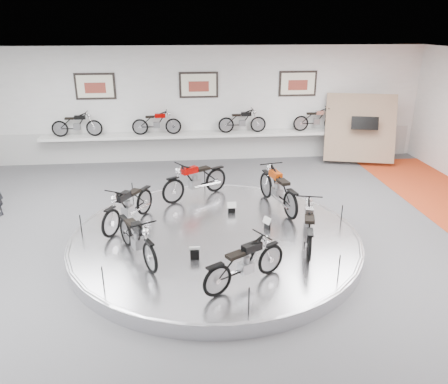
{
  "coord_description": "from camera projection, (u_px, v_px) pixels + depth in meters",
  "views": [
    {
      "loc": [
        -0.7,
        -8.43,
        4.7
      ],
      "look_at": [
        0.23,
        0.6,
        1.17
      ],
      "focal_mm": 35.0,
      "sensor_mm": 36.0,
      "label": 1
    }
  ],
  "objects": [
    {
      "name": "shelf_bike_d",
      "position": [
        316.0,
        121.0,
        15.68
      ],
      "size": [
        1.22,
        0.43,
        0.73
      ],
      "primitive_type": null,
      "color": "#AFB0B4",
      "rests_on": "shelf"
    },
    {
      "name": "display_platform",
      "position": [
        215.0,
        240.0,
        9.81
      ],
      "size": [
        6.4,
        6.4,
        0.3
      ],
      "primitive_type": "cylinder",
      "color": "silver",
      "rests_on": "floor"
    },
    {
      "name": "shelf_bike_b",
      "position": [
        157.0,
        124.0,
        15.14
      ],
      "size": [
        1.22,
        0.43,
        0.73
      ],
      "primitive_type": null,
      "color": "#900200",
      "rests_on": "shelf"
    },
    {
      "name": "platform_rim",
      "position": [
        215.0,
        235.0,
        9.76
      ],
      "size": [
        6.4,
        6.4,
        0.1
      ],
      "primitive_type": "torus",
      "color": "#B2B2BA",
      "rests_on": "display_platform"
    },
    {
      "name": "dado_band",
      "position": [
        200.0,
        145.0,
        15.86
      ],
      "size": [
        15.68,
        0.04,
        1.1
      ],
      "primitive_type": "cube",
      "color": "#BCBCBA",
      "rests_on": "floor"
    },
    {
      "name": "floor",
      "position": [
        216.0,
        252.0,
        9.58
      ],
      "size": [
        16.0,
        16.0,
        0.0
      ],
      "primitive_type": "plane",
      "color": "#515154",
      "rests_on": "ground"
    },
    {
      "name": "bike_e",
      "position": [
        245.0,
        262.0,
        7.71
      ],
      "size": [
        1.59,
        1.24,
        0.9
      ],
      "primitive_type": null,
      "rotation": [
        0.0,
        0.0,
        6.82
      ],
      "color": "black",
      "rests_on": "display_platform"
    },
    {
      "name": "poster_right",
      "position": [
        298.0,
        84.0,
        15.39
      ],
      "size": [
        1.35,
        0.06,
        0.88
      ],
      "primitive_type": "cube",
      "color": "#EFECCE",
      "rests_on": "wall_back"
    },
    {
      "name": "poster_left",
      "position": [
        95.0,
        86.0,
        14.73
      ],
      "size": [
        1.35,
        0.06,
        0.88
      ],
      "primitive_type": "cube",
      "color": "#EFECCE",
      "rests_on": "wall_back"
    },
    {
      "name": "wall_back",
      "position": [
        199.0,
        105.0,
        15.35
      ],
      "size": [
        16.0,
        0.0,
        16.0
      ],
      "primitive_type": "plane",
      "rotation": [
        1.57,
        0.0,
        0.0
      ],
      "color": "white",
      "rests_on": "floor"
    },
    {
      "name": "shelf",
      "position": [
        200.0,
        135.0,
        15.43
      ],
      "size": [
        11.0,
        0.55,
        0.1
      ],
      "primitive_type": "cube",
      "color": "silver",
      "rests_on": "wall_back"
    },
    {
      "name": "display_panel",
      "position": [
        360.0,
        128.0,
        15.32
      ],
      "size": [
        2.56,
        1.52,
        2.3
      ],
      "primitive_type": "cube",
      "rotation": [
        -0.35,
        0.0,
        -0.26
      ],
      "color": "#90745C",
      "rests_on": "floor"
    },
    {
      "name": "ceiling",
      "position": [
        215.0,
        63.0,
        8.13
      ],
      "size": [
        16.0,
        16.0,
        0.0
      ],
      "primitive_type": "plane",
      "rotation": [
        3.14,
        0.0,
        0.0
      ],
      "color": "white",
      "rests_on": "wall_back"
    },
    {
      "name": "bike_b",
      "position": [
        195.0,
        179.0,
        11.6
      ],
      "size": [
        1.8,
        1.46,
        1.02
      ],
      "primitive_type": null,
      "rotation": [
        0.0,
        0.0,
        3.71
      ],
      "color": "#900200",
      "rests_on": "display_platform"
    },
    {
      "name": "bike_f",
      "position": [
        308.0,
        224.0,
        9.07
      ],
      "size": [
        0.96,
        1.74,
        0.97
      ],
      "primitive_type": null,
      "rotation": [
        0.0,
        0.0,
        7.61
      ],
      "color": "#AFB0B4",
      "rests_on": "display_platform"
    },
    {
      "name": "shelf_bike_a",
      "position": [
        77.0,
        126.0,
        14.88
      ],
      "size": [
        1.22,
        0.43,
        0.73
      ],
      "primitive_type": null,
      "color": "black",
      "rests_on": "shelf"
    },
    {
      "name": "bike_c",
      "position": [
        128.0,
        205.0,
        10.01
      ],
      "size": [
        1.32,
        1.75,
        0.98
      ],
      "primitive_type": null,
      "rotation": [
        0.0,
        0.0,
        4.21
      ],
      "color": "black",
      "rests_on": "display_platform"
    },
    {
      "name": "poster_center",
      "position": [
        199.0,
        85.0,
        15.06
      ],
      "size": [
        1.35,
        0.06,
        0.88
      ],
      "primitive_type": "cube",
      "color": "#EFECCE",
      "rests_on": "wall_back"
    },
    {
      "name": "bike_d",
      "position": [
        137.0,
        237.0,
        8.57
      ],
      "size": [
        1.2,
        1.65,
        0.93
      ],
      "primitive_type": null,
      "rotation": [
        0.0,
        0.0,
        5.18
      ],
      "color": "black",
      "rests_on": "display_platform"
    },
    {
      "name": "bike_a",
      "position": [
        278.0,
        188.0,
        10.94
      ],
      "size": [
        1.03,
        1.91,
        1.06
      ],
      "primitive_type": null,
      "rotation": [
        0.0,
        0.0,
        1.8
      ],
      "color": "#AD3808",
      "rests_on": "display_platform"
    },
    {
      "name": "shelf_bike_c",
      "position": [
        242.0,
        122.0,
        15.43
      ],
      "size": [
        1.22,
        0.43,
        0.73
      ],
      "primitive_type": null,
      "color": "black",
      "rests_on": "shelf"
    }
  ]
}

